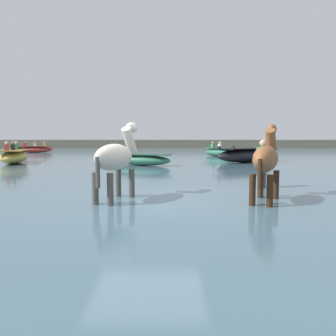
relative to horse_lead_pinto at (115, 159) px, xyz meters
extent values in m
plane|color=#756B56|center=(0.68, 0.07, -1.21)|extent=(120.00, 120.00, 0.00)
cube|color=#476675|center=(0.68, 10.07, -1.05)|extent=(90.00, 90.00, 0.31)
ellipsoid|color=beige|center=(-0.03, -0.08, 0.05)|extent=(0.93, 1.51, 0.57)
cylinder|color=#45423C|center=(-0.03, 0.45, -0.72)|extent=(0.13, 0.13, 0.97)
cylinder|color=#45423C|center=(0.30, 0.34, -0.72)|extent=(0.13, 0.13, 0.97)
cylinder|color=#45423C|center=(-0.35, -0.49, -0.72)|extent=(0.13, 0.13, 0.97)
cylinder|color=#45423C|center=(-0.03, -0.61, -0.72)|extent=(0.13, 0.13, 0.97)
cylinder|color=beige|center=(0.22, 0.64, 0.41)|extent=(0.38, 0.57, 0.66)
ellipsoid|color=beige|center=(0.26, 0.77, 0.71)|extent=(0.35, 0.53, 0.25)
cylinder|color=#45423C|center=(-0.25, -0.72, -0.21)|extent=(0.09, 0.09, 0.61)
ellipsoid|color=brown|center=(3.18, -0.23, 0.02)|extent=(1.03, 1.47, 0.56)
cylinder|color=black|center=(3.24, 0.29, -0.73)|extent=(0.13, 0.13, 0.95)
cylinder|color=black|center=(3.54, 0.14, -0.73)|extent=(0.13, 0.13, 0.95)
cylinder|color=black|center=(2.82, -0.60, -0.73)|extent=(0.13, 0.13, 0.95)
cylinder|color=black|center=(3.13, -0.74, -0.73)|extent=(0.13, 0.13, 0.95)
cylinder|color=brown|center=(3.49, 0.44, 0.37)|extent=(0.42, 0.56, 0.64)
ellipsoid|color=brown|center=(3.55, 0.56, 0.67)|extent=(0.38, 0.52, 0.24)
cylinder|color=black|center=(2.90, -0.83, -0.24)|extent=(0.09, 0.09, 0.60)
ellipsoid|color=gold|center=(-7.35, 10.89, -0.55)|extent=(2.19, 3.98, 0.69)
cube|color=olive|center=(-7.35, 10.89, -0.18)|extent=(2.10, 3.82, 0.04)
cube|color=black|center=(-7.82, 12.65, -0.11)|extent=(0.19, 0.16, 0.18)
cube|color=red|center=(-7.21, 9.84, -0.01)|extent=(0.24, 0.30, 0.30)
sphere|color=beige|center=(-7.21, 9.84, 0.23)|extent=(0.18, 0.18, 0.18)
cube|color=#232328|center=(-7.39, 10.88, -0.01)|extent=(0.24, 0.30, 0.30)
sphere|color=#A37556|center=(-7.39, 10.88, 0.23)|extent=(0.18, 0.18, 0.18)
cube|color=#388E51|center=(-7.68, 11.90, -0.01)|extent=(0.24, 0.30, 0.30)
sphere|color=beige|center=(-7.68, 11.90, 0.23)|extent=(0.18, 0.18, 0.18)
ellipsoid|color=#337556|center=(5.06, 17.82, -0.58)|extent=(2.65, 3.21, 0.62)
cube|color=#1E4634|center=(5.06, 17.82, -0.25)|extent=(2.54, 3.08, 0.04)
cube|color=black|center=(5.87, 16.58, -0.18)|extent=(0.20, 0.19, 0.18)
cube|color=#388E51|center=(4.64, 18.59, -0.08)|extent=(0.29, 0.32, 0.30)
sphere|color=tan|center=(4.64, 18.59, 0.16)|extent=(0.18, 0.18, 0.18)
cube|color=white|center=(5.08, 17.84, -0.08)|extent=(0.29, 0.32, 0.30)
sphere|color=beige|center=(5.08, 17.84, 0.16)|extent=(0.18, 0.18, 0.18)
ellipsoid|color=black|center=(5.57, 11.65, -0.51)|extent=(4.03, 2.97, 0.76)
cube|color=black|center=(5.57, 11.65, -0.11)|extent=(3.87, 2.85, 0.04)
cube|color=black|center=(3.93, 10.82, -0.04)|extent=(0.18, 0.20, 0.18)
ellipsoid|color=#BC382D|center=(-12.11, 25.37, -0.60)|extent=(3.54, 1.62, 0.58)
cube|color=maroon|center=(-12.11, 25.37, -0.29)|extent=(3.39, 1.55, 0.04)
cube|color=gold|center=(-11.17, 25.55, -0.12)|extent=(0.29, 0.22, 0.30)
sphere|color=tan|center=(-11.17, 25.55, 0.12)|extent=(0.18, 0.18, 0.18)
cube|color=white|center=(-12.13, 25.46, -0.12)|extent=(0.29, 0.22, 0.30)
sphere|color=#A37556|center=(-12.13, 25.46, 0.12)|extent=(0.18, 0.18, 0.18)
cube|color=red|center=(-13.08, 25.36, -0.12)|extent=(0.29, 0.22, 0.30)
sphere|color=#A37556|center=(-13.08, 25.36, 0.12)|extent=(0.18, 0.18, 0.18)
ellipsoid|color=#337556|center=(-0.17, 9.42, -0.63)|extent=(3.17, 1.90, 0.53)
cube|color=#1E4634|center=(-0.17, 9.42, -0.34)|extent=(3.04, 1.83, 0.04)
cube|color=black|center=(-1.54, 9.89, -0.27)|extent=(0.17, 0.19, 0.18)
cylinder|color=#383842|center=(3.71, 1.80, -0.77)|extent=(0.20, 0.20, 0.88)
cube|color=#388E51|center=(3.71, 1.80, -0.06)|extent=(0.37, 0.36, 0.54)
sphere|color=tan|center=(3.71, 1.80, 0.32)|extent=(0.20, 0.20, 0.20)
cube|color=#605B4C|center=(0.68, 41.95, -0.44)|extent=(80.00, 2.40, 1.53)
camera|label=1|loc=(1.13, -7.09, 0.44)|focal=34.98mm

